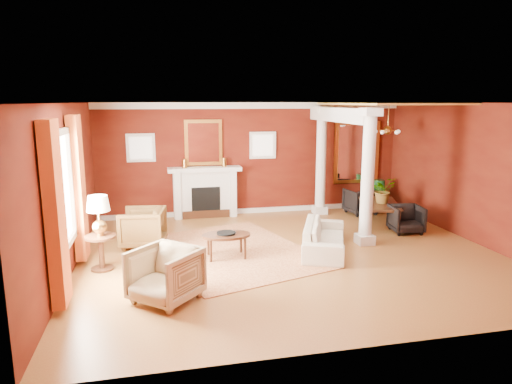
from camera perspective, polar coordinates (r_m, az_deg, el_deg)
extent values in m
plane|color=brown|center=(9.00, 4.36, -7.74)|extent=(8.00, 8.00, 0.00)
cube|color=#581A0C|center=(12.00, -0.36, 4.20)|extent=(8.00, 0.04, 2.90)
cube|color=#581A0C|center=(5.47, 15.21, -4.82)|extent=(8.00, 0.04, 2.90)
cube|color=#581A0C|center=(8.41, -22.57, 0.28)|extent=(0.04, 7.00, 2.90)
cube|color=#581A0C|center=(10.51, 25.87, 2.06)|extent=(0.04, 7.00, 2.90)
cube|color=white|center=(8.51, 4.65, 11.05)|extent=(8.00, 7.00, 0.04)
cube|color=silver|center=(11.77, -6.38, -0.21)|extent=(1.60, 0.34, 1.20)
cube|color=black|center=(11.63, -6.27, -1.10)|extent=(0.72, 0.03, 0.70)
cube|color=black|center=(11.71, -6.24, -2.78)|extent=(1.20, 0.05, 0.20)
cube|color=silver|center=(11.62, -6.43, 2.85)|extent=(1.85, 0.42, 0.10)
cube|color=silver|center=(11.69, -9.78, -0.38)|extent=(0.16, 0.40, 1.20)
cube|color=silver|center=(11.83, -2.99, -0.09)|extent=(0.16, 0.40, 1.20)
cube|color=gold|center=(11.71, -6.59, 6.16)|extent=(0.95, 0.06, 1.15)
cube|color=white|center=(11.67, -6.57, 6.15)|extent=(0.78, 0.02, 0.98)
cube|color=silver|center=(11.67, -14.20, 5.38)|extent=(0.70, 0.06, 0.70)
cube|color=white|center=(11.64, -14.21, 5.37)|extent=(0.54, 0.02, 0.54)
cube|color=silver|center=(11.98, 0.85, 5.87)|extent=(0.70, 0.06, 0.70)
cube|color=white|center=(11.95, 0.88, 5.85)|extent=(0.54, 0.02, 0.54)
cube|color=white|center=(7.81, -23.26, 0.18)|extent=(0.03, 1.30, 1.70)
cube|color=silver|center=(7.13, -24.00, -0.86)|extent=(0.08, 0.10, 1.90)
cube|color=silver|center=(8.48, -22.17, 1.08)|extent=(0.08, 0.10, 1.90)
cube|color=#B7481F|center=(6.86, -23.81, -2.58)|extent=(0.18, 0.55, 2.60)
cube|color=#B7481F|center=(8.79, -21.34, 0.48)|extent=(0.18, 0.55, 2.60)
cube|color=silver|center=(9.84, 13.43, -5.75)|extent=(0.34, 0.34, 0.20)
cylinder|color=silver|center=(9.54, 13.80, 2.03)|extent=(0.26, 0.26, 2.50)
cube|color=silver|center=(9.43, 14.16, 9.67)|extent=(0.36, 0.36, 0.16)
cube|color=silver|center=(12.23, 7.96, -2.20)|extent=(0.34, 0.34, 0.20)
cylinder|color=silver|center=(11.99, 8.14, 4.08)|extent=(0.26, 0.26, 2.50)
cube|color=silver|center=(11.90, 8.31, 10.16)|extent=(0.36, 0.36, 0.16)
cube|color=silver|center=(10.88, 10.35, 9.47)|extent=(0.30, 3.20, 0.32)
cube|color=gold|center=(11.24, 16.21, 10.54)|extent=(2.30, 3.40, 0.04)
cube|color=gold|center=(12.87, 12.46, 4.86)|extent=(1.30, 0.06, 1.70)
cube|color=white|center=(12.83, 12.53, 4.84)|extent=(1.10, 0.02, 1.50)
cylinder|color=#AD8036|center=(11.31, 16.23, 9.04)|extent=(0.02, 0.02, 0.65)
sphere|color=#AD8036|center=(11.33, 16.14, 7.40)|extent=(0.20, 0.20, 0.20)
sphere|color=#EDE2C9|center=(11.47, 17.37, 7.22)|extent=(0.09, 0.09, 0.09)
sphere|color=#EDE2C9|center=(11.60, 15.89, 7.35)|extent=(0.09, 0.09, 0.09)
sphere|color=#EDE2C9|center=(11.37, 14.73, 7.34)|extent=(0.09, 0.09, 0.09)
sphere|color=#EDE2C9|center=(11.08, 15.50, 7.20)|extent=(0.09, 0.09, 0.09)
sphere|color=#EDE2C9|center=(11.14, 17.18, 7.13)|extent=(0.09, 0.09, 0.09)
cube|color=silver|center=(11.87, -0.32, 10.75)|extent=(8.00, 0.08, 0.16)
cube|color=silver|center=(12.21, -0.31, -2.32)|extent=(8.00, 0.08, 0.12)
cube|color=maroon|center=(9.13, -2.95, -7.40)|extent=(3.63, 4.23, 0.01)
imported|color=beige|center=(9.16, 8.57, -4.99)|extent=(1.28, 2.03, 0.76)
imported|color=black|center=(9.59, -14.00, -4.12)|extent=(0.93, 0.97, 0.88)
imported|color=tan|center=(6.97, -11.29, -9.82)|extent=(1.19, 1.19, 0.89)
cylinder|color=black|center=(8.67, -3.75, -5.42)|extent=(0.92, 0.92, 0.05)
cylinder|color=black|center=(8.51, -5.68, -7.44)|extent=(0.05, 0.05, 0.41)
cylinder|color=black|center=(8.60, -1.38, -7.18)|extent=(0.05, 0.05, 0.41)
cylinder|color=black|center=(8.89, -5.99, -6.62)|extent=(0.05, 0.05, 0.41)
cylinder|color=black|center=(8.98, -1.88, -6.38)|extent=(0.05, 0.05, 0.41)
imported|color=black|center=(8.68, -3.79, -4.43)|extent=(0.17, 0.03, 0.23)
cylinder|color=black|center=(8.63, -18.63, -9.04)|extent=(0.39, 0.39, 0.04)
cylinder|color=black|center=(8.54, -18.75, -7.26)|extent=(0.10, 0.10, 0.61)
cylinder|color=black|center=(8.45, -18.88, -5.31)|extent=(0.53, 0.53, 0.04)
sphere|color=#AD8036|center=(8.40, -18.96, -4.14)|extent=(0.25, 0.25, 0.25)
cylinder|color=#AD8036|center=(8.36, -19.04, -2.96)|extent=(0.03, 0.03, 0.27)
cone|color=#EDE2C9|center=(8.31, -19.14, -1.35)|extent=(0.39, 0.39, 0.27)
imported|color=black|center=(11.35, 15.26, -1.85)|extent=(1.02, 1.63, 0.86)
imported|color=black|center=(10.86, 18.28, -3.08)|extent=(0.74, 0.71, 0.69)
imported|color=black|center=(12.34, 12.96, -0.99)|extent=(0.80, 0.76, 0.74)
sphere|color=#123918|center=(12.78, 14.96, -1.57)|extent=(0.36, 0.36, 0.36)
cylinder|color=#123918|center=(12.72, 15.02, -0.44)|extent=(0.32, 0.32, 0.86)
imported|color=#26591E|center=(11.21, 15.66, 1.47)|extent=(0.68, 0.73, 0.49)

